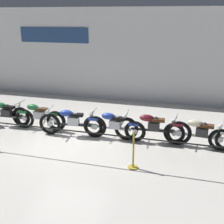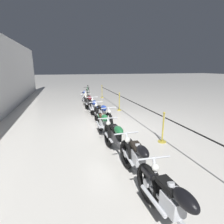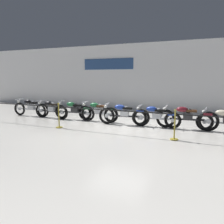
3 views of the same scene
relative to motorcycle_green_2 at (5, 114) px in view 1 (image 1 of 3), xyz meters
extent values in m
plane|color=silver|center=(2.66, -0.66, -0.46)|extent=(120.00, 120.00, 0.00)
cube|color=white|center=(2.66, 4.46, 1.64)|extent=(28.00, 0.25, 4.20)
cube|color=navy|center=(-0.03, 4.32, 2.49)|extent=(3.49, 0.04, 0.70)
torus|color=black|center=(0.78, 0.01, -0.11)|extent=(0.71, 0.13, 0.71)
cylinder|color=silver|center=(0.78, 0.01, -0.11)|extent=(0.17, 0.08, 0.17)
cube|color=#2D2D30|center=(0.06, 0.00, 0.05)|extent=(0.36, 0.23, 0.26)
cylinder|color=#2D2D30|center=(0.02, 0.00, 0.25)|extent=(0.18, 0.11, 0.24)
cylinder|color=#2D2D30|center=(0.10, 0.00, 0.25)|extent=(0.18, 0.11, 0.24)
cylinder|color=silver|center=(0.36, 0.15, -0.09)|extent=(0.70, 0.09, 0.07)
cube|color=#47474C|center=(0.01, 0.00, -0.09)|extent=(1.23, 0.09, 0.06)
ellipsoid|color=#1E6B38|center=(-0.17, -0.01, 0.31)|extent=(0.46, 0.23, 0.22)
cube|color=black|center=(0.19, 0.00, 0.27)|extent=(0.40, 0.21, 0.09)
cube|color=#1E6B38|center=(0.73, 0.01, 0.14)|extent=(0.32, 0.17, 0.08)
torus|color=black|center=(0.57, 0.11, -0.10)|extent=(0.74, 0.16, 0.73)
torus|color=black|center=(1.98, 0.06, -0.10)|extent=(0.74, 0.16, 0.73)
cylinder|color=silver|center=(0.57, 0.11, -0.10)|extent=(0.17, 0.09, 0.17)
cylinder|color=silver|center=(1.98, 0.06, -0.10)|extent=(0.17, 0.09, 0.17)
cylinder|color=silver|center=(0.48, 0.11, 0.19)|extent=(0.31, 0.07, 0.59)
cube|color=silver|center=(1.32, 0.08, 0.06)|extent=(0.37, 0.23, 0.26)
cylinder|color=silver|center=(1.28, 0.08, 0.26)|extent=(0.18, 0.12, 0.24)
cylinder|color=silver|center=(1.36, 0.08, 0.26)|extent=(0.18, 0.12, 0.24)
cylinder|color=silver|center=(1.63, 0.21, -0.08)|extent=(0.70, 0.10, 0.07)
cube|color=#ADAFB5|center=(1.27, 0.08, -0.08)|extent=(1.13, 0.10, 0.06)
ellipsoid|color=#1E6B38|center=(1.09, 0.09, 0.32)|extent=(0.47, 0.24, 0.22)
cube|color=#4C2D19|center=(1.45, 0.08, 0.28)|extent=(0.41, 0.21, 0.09)
cube|color=#1E6B38|center=(1.93, 0.06, 0.16)|extent=(0.33, 0.17, 0.08)
cylinder|color=silver|center=(0.59, 0.11, 0.45)|extent=(0.06, 0.62, 0.04)
sphere|color=silver|center=(0.51, 0.11, 0.31)|extent=(0.14, 0.14, 0.14)
torus|color=black|center=(1.91, -0.27, -0.09)|extent=(0.76, 0.18, 0.75)
torus|color=black|center=(3.47, -0.11, -0.09)|extent=(0.76, 0.18, 0.75)
cylinder|color=silver|center=(1.91, -0.27, -0.09)|extent=(0.19, 0.10, 0.18)
cylinder|color=silver|center=(3.47, -0.11, -0.09)|extent=(0.19, 0.10, 0.18)
cylinder|color=silver|center=(1.82, -0.28, 0.20)|extent=(0.31, 0.09, 0.59)
cube|color=silver|center=(2.74, -0.19, 0.07)|extent=(0.38, 0.25, 0.26)
cylinder|color=silver|center=(2.70, -0.19, 0.27)|extent=(0.19, 0.13, 0.24)
cylinder|color=silver|center=(2.78, -0.18, 0.27)|extent=(0.19, 0.13, 0.24)
cylinder|color=silver|center=(3.03, -0.02, -0.07)|extent=(0.70, 0.14, 0.07)
cube|color=black|center=(2.69, -0.19, -0.07)|extent=(1.26, 0.18, 0.06)
ellipsoid|color=navy|center=(2.51, -0.21, 0.33)|extent=(0.48, 0.26, 0.22)
cube|color=black|center=(2.87, -0.17, 0.29)|extent=(0.42, 0.24, 0.09)
cube|color=navy|center=(3.42, -0.12, 0.18)|extent=(0.33, 0.19, 0.08)
cylinder|color=silver|center=(1.93, -0.27, 0.46)|extent=(0.10, 0.62, 0.04)
sphere|color=silver|center=(1.85, -0.28, 0.32)|extent=(0.14, 0.14, 0.14)
torus|color=black|center=(3.37, -0.03, -0.12)|extent=(0.70, 0.15, 0.70)
torus|color=black|center=(4.80, -0.09, -0.12)|extent=(0.70, 0.15, 0.70)
cylinder|color=silver|center=(3.37, -0.03, -0.12)|extent=(0.16, 0.09, 0.16)
cylinder|color=silver|center=(4.80, -0.09, -0.12)|extent=(0.16, 0.09, 0.16)
cylinder|color=silver|center=(3.28, -0.03, 0.17)|extent=(0.31, 0.07, 0.59)
cube|color=silver|center=(4.14, -0.06, 0.04)|extent=(0.37, 0.23, 0.26)
cylinder|color=silver|center=(4.10, -0.06, 0.24)|extent=(0.18, 0.12, 0.24)
cylinder|color=silver|center=(4.18, -0.06, 0.24)|extent=(0.18, 0.12, 0.24)
cylinder|color=silver|center=(4.44, 0.07, -0.10)|extent=(0.70, 0.09, 0.07)
cube|color=#ADAFB5|center=(4.09, -0.06, -0.10)|extent=(1.15, 0.10, 0.06)
ellipsoid|color=navy|center=(3.91, -0.05, 0.30)|extent=(0.47, 0.24, 0.22)
cube|color=black|center=(4.27, -0.07, 0.26)|extent=(0.41, 0.21, 0.09)
cube|color=navy|center=(4.75, -0.08, 0.13)|extent=(0.33, 0.17, 0.08)
cylinder|color=silver|center=(3.39, -0.04, 0.43)|extent=(0.06, 0.62, 0.04)
sphere|color=silver|center=(3.31, -0.03, 0.29)|extent=(0.14, 0.14, 0.14)
torus|color=black|center=(4.50, -0.04, -0.07)|extent=(0.79, 0.15, 0.79)
torus|color=black|center=(6.16, 0.03, -0.07)|extent=(0.79, 0.15, 0.79)
cylinder|color=silver|center=(4.50, -0.04, -0.07)|extent=(0.19, 0.09, 0.19)
cylinder|color=silver|center=(6.16, 0.03, -0.07)|extent=(0.19, 0.09, 0.19)
cylinder|color=silver|center=(4.41, -0.04, 0.21)|extent=(0.31, 0.07, 0.59)
cube|color=#2D2D30|center=(5.38, 0.00, 0.09)|extent=(0.37, 0.23, 0.26)
cylinder|color=#2D2D30|center=(5.34, -0.01, 0.29)|extent=(0.18, 0.12, 0.24)
cylinder|color=#2D2D30|center=(5.42, 0.00, 0.29)|extent=(0.18, 0.12, 0.24)
cylinder|color=silver|center=(5.68, 0.15, -0.05)|extent=(0.70, 0.10, 0.07)
cube|color=black|center=(5.33, -0.01, -0.05)|extent=(1.33, 0.12, 0.06)
ellipsoid|color=maroon|center=(5.15, -0.01, 0.35)|extent=(0.47, 0.24, 0.22)
cube|color=#4C2D19|center=(5.51, 0.00, 0.31)|extent=(0.41, 0.22, 0.09)
cube|color=maroon|center=(6.11, 0.03, 0.21)|extent=(0.33, 0.17, 0.08)
cylinder|color=silver|center=(4.52, -0.04, 0.48)|extent=(0.06, 0.62, 0.04)
sphere|color=silver|center=(4.44, -0.04, 0.34)|extent=(0.14, 0.14, 0.14)
torus|color=black|center=(6.02, 0.10, -0.12)|extent=(0.70, 0.19, 0.69)
cylinder|color=silver|center=(6.02, 0.10, -0.12)|extent=(0.17, 0.10, 0.16)
cylinder|color=silver|center=(5.93, 0.11, 0.16)|extent=(0.31, 0.09, 0.59)
cube|color=#2D2D30|center=(6.84, 0.02, 0.04)|extent=(0.38, 0.25, 0.26)
cylinder|color=#2D2D30|center=(6.80, 0.03, 0.24)|extent=(0.19, 0.13, 0.24)
cylinder|color=#2D2D30|center=(6.88, 0.02, 0.24)|extent=(0.19, 0.13, 0.24)
cylinder|color=silver|center=(7.15, 0.13, -0.10)|extent=(0.70, 0.14, 0.07)
cube|color=#ADAFB5|center=(6.79, 0.03, -0.10)|extent=(1.24, 0.18, 0.06)
ellipsoid|color=beige|center=(6.61, 0.05, 0.30)|extent=(0.48, 0.26, 0.22)
cube|color=#4C2D19|center=(6.97, 0.01, 0.26)|extent=(0.42, 0.24, 0.09)
cylinder|color=silver|center=(6.04, 0.10, 0.43)|extent=(0.10, 0.62, 0.04)
sphere|color=silver|center=(5.96, 0.11, 0.29)|extent=(0.14, 0.14, 0.14)
torus|color=black|center=(7.37, -0.04, -0.12)|extent=(0.69, 0.12, 0.69)
cylinder|color=silver|center=(7.37, -0.04, -0.12)|extent=(0.16, 0.08, 0.16)
cylinder|color=silver|center=(7.28, -0.04, 0.16)|extent=(0.30, 0.06, 0.59)
cylinder|color=silver|center=(7.39, -0.04, 0.43)|extent=(0.05, 0.62, 0.04)
sphere|color=silver|center=(7.31, -0.04, 0.29)|extent=(0.14, 0.14, 0.14)
cylinder|color=black|center=(2.71, -1.73, 0.42)|extent=(4.53, 0.04, 0.04)
cylinder|color=gold|center=(5.07, -1.73, -0.45)|extent=(0.28, 0.28, 0.03)
cylinder|color=gold|center=(5.07, -1.73, 0.04)|extent=(0.05, 0.05, 0.95)
sphere|color=gold|center=(5.07, -1.73, 0.55)|extent=(0.08, 0.08, 0.08)
camera|label=1|loc=(6.25, -8.24, 3.41)|focal=45.00mm
camera|label=2|loc=(-4.48, 1.39, 1.99)|focal=28.00mm
camera|label=3|loc=(5.87, -9.20, 1.66)|focal=35.00mm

